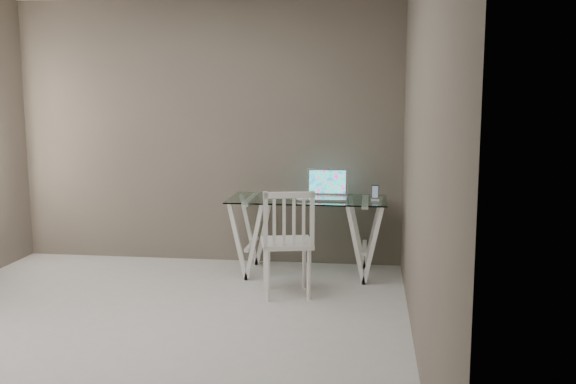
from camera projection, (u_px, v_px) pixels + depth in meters
name	position (u px, v px, depth m)	size (l,w,h in m)	color
room	(115.00, 96.00, 4.37)	(4.50, 4.52, 2.71)	beige
desk	(307.00, 235.00, 6.19)	(1.50, 0.70, 0.75)	silver
chair	(288.00, 238.00, 5.46)	(0.51, 0.51, 0.94)	white
laptop	(327.00, 191.00, 6.15)	(0.39, 0.32, 0.28)	silver
keyboard	(284.00, 197.00, 6.18)	(0.31, 0.13, 0.01)	silver
mouse	(302.00, 199.00, 5.99)	(0.11, 0.06, 0.03)	white
phone_dock	(375.00, 196.00, 6.02)	(0.08, 0.08, 0.14)	white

